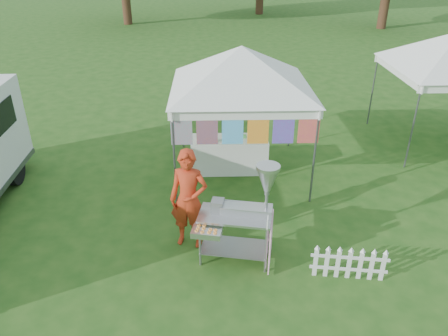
{
  "coord_description": "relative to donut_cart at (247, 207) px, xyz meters",
  "views": [
    {
      "loc": [
        -0.67,
        -5.8,
        5.01
      ],
      "look_at": [
        -0.43,
        1.59,
        1.1
      ],
      "focal_mm": 35.0,
      "sensor_mm": 36.0,
      "label": 1
    }
  ],
  "objects": [
    {
      "name": "donut_cart",
      "position": [
        0.0,
        0.0,
        0.0
      ],
      "size": [
        1.47,
        0.91,
        1.87
      ],
      "rotation": [
        0.0,
        0.0,
        -0.19
      ],
      "color": "gray",
      "rests_on": "ground"
    },
    {
      "name": "picket_fence",
      "position": [
        1.65,
        -0.5,
        -0.81
      ],
      "size": [
        1.25,
        0.2,
        0.56
      ],
      "rotation": [
        0.0,
        0.0,
        -0.14
      ],
      "color": "silver",
      "rests_on": "ground"
    },
    {
      "name": "display_table",
      "position": [
        -0.14,
        3.38,
        -0.69
      ],
      "size": [
        1.8,
        0.7,
        0.82
      ],
      "primitive_type": "cube",
      "color": "white",
      "rests_on": "ground"
    },
    {
      "name": "ground",
      "position": [
        0.1,
        -0.19,
        -1.1
      ],
      "size": [
        120.0,
        120.0,
        0.0
      ],
      "primitive_type": "plane",
      "color": "#1F4A15",
      "rests_on": "ground"
    },
    {
      "name": "canopy_main",
      "position": [
        0.1,
        3.3,
        1.89
      ],
      "size": [
        4.24,
        4.24,
        3.45
      ],
      "color": "#59595E",
      "rests_on": "ground"
    },
    {
      "name": "vendor",
      "position": [
        -0.98,
        0.53,
        -0.16
      ],
      "size": [
        0.77,
        0.59,
        1.88
      ],
      "primitive_type": "imported",
      "rotation": [
        0.0,
        0.0,
        -0.22
      ],
      "color": "#B22F16",
      "rests_on": "ground"
    }
  ]
}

